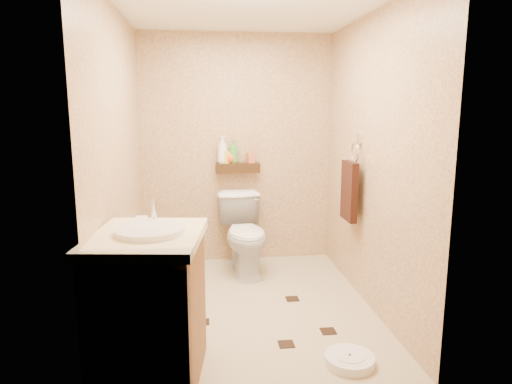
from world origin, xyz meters
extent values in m
plane|color=#BAAD88|center=(0.00, 0.00, 0.00)|extent=(2.50, 2.50, 0.00)
cube|color=tan|center=(0.00, 1.25, 1.20)|extent=(2.00, 0.04, 2.40)
cube|color=tan|center=(0.00, -1.25, 1.20)|extent=(2.00, 0.04, 2.40)
cube|color=tan|center=(-1.00, 0.00, 1.20)|extent=(0.04, 2.50, 2.40)
cube|color=tan|center=(1.00, 0.00, 1.20)|extent=(0.04, 2.50, 2.40)
cube|color=white|center=(0.00, 0.00, 2.40)|extent=(2.00, 2.50, 0.02)
cube|color=#361F0E|center=(0.00, 1.17, 1.02)|extent=(0.46, 0.14, 0.10)
cube|color=black|center=(-0.40, -0.24, 0.00)|extent=(0.11, 0.11, 0.01)
cube|color=black|center=(0.39, 0.10, 0.00)|extent=(0.11, 0.11, 0.01)
cube|color=black|center=(0.19, -0.65, 0.00)|extent=(0.11, 0.11, 0.01)
cube|color=black|center=(-0.53, 0.47, 0.00)|extent=(0.11, 0.11, 0.01)
cube|color=black|center=(0.54, -0.50, 0.00)|extent=(0.11, 0.11, 0.01)
cube|color=black|center=(0.01, 0.62, 0.00)|extent=(0.11, 0.11, 0.01)
imported|color=white|center=(0.04, 0.83, 0.39)|extent=(0.53, 0.81, 0.78)
cube|color=brown|center=(-0.70, -0.95, 0.43)|extent=(0.67, 0.78, 0.87)
cube|color=beige|center=(-0.70, -0.95, 0.90)|extent=(0.72, 0.83, 0.06)
cylinder|color=white|center=(-0.68, -0.95, 0.93)|extent=(0.40, 0.40, 0.06)
cylinder|color=silver|center=(-0.68, -0.70, 1.00)|extent=(0.03, 0.03, 0.13)
cylinder|color=white|center=(0.55, -0.95, 0.03)|extent=(0.43, 0.43, 0.06)
cylinder|color=white|center=(0.55, -0.95, 0.06)|extent=(0.19, 0.19, 0.01)
cylinder|color=#1A695B|center=(-0.54, 0.99, 0.07)|extent=(0.12, 0.12, 0.13)
cylinder|color=white|center=(-0.54, 0.99, 0.31)|extent=(0.02, 0.02, 0.37)
sphere|color=white|center=(-0.54, 0.99, 0.48)|extent=(0.09, 0.09, 0.09)
cube|color=silver|center=(0.98, 0.25, 1.38)|extent=(0.03, 0.06, 0.08)
torus|color=silver|center=(0.95, 0.25, 1.26)|extent=(0.02, 0.19, 0.19)
cube|color=#351610|center=(0.91, 0.25, 0.92)|extent=(0.06, 0.30, 0.52)
cylinder|color=white|center=(-0.94, 0.65, 0.60)|extent=(0.11, 0.11, 0.11)
cylinder|color=silver|center=(-0.98, 0.65, 0.66)|extent=(0.04, 0.02, 0.02)
imported|color=white|center=(-0.16, 1.17, 1.21)|extent=(0.12, 0.12, 0.28)
imported|color=yellow|center=(-0.12, 1.17, 1.16)|extent=(0.11, 0.11, 0.18)
imported|color=#E14C1A|center=(-0.07, 1.17, 1.15)|extent=(0.15, 0.15, 0.15)
imported|color=green|center=(-0.04, 1.17, 1.19)|extent=(0.10, 0.10, 0.24)
imported|color=#CE6944|center=(0.14, 1.17, 1.15)|extent=(0.09, 0.09, 0.16)
camera|label=1|loc=(-0.37, -3.56, 1.65)|focal=32.00mm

